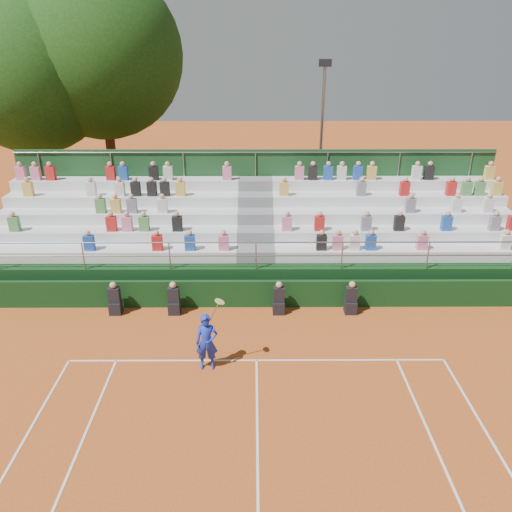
{
  "coord_description": "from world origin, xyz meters",
  "views": [
    {
      "loc": [
        -0.08,
        -12.11,
        8.69
      ],
      "look_at": [
        0.0,
        3.5,
        1.8
      ],
      "focal_mm": 35.0,
      "sensor_mm": 36.0,
      "label": 1
    }
  ],
  "objects_px": {
    "tree_west": "(30,76)",
    "tree_east": "(100,55)",
    "tennis_player": "(207,342)",
    "floodlight_mast": "(322,127)"
  },
  "relations": [
    {
      "from": "tree_west",
      "to": "tree_east",
      "type": "relative_size",
      "value": 0.89
    },
    {
      "from": "tree_east",
      "to": "tennis_player",
      "type": "bearing_deg",
      "value": -67.07
    },
    {
      "from": "tennis_player",
      "to": "tree_west",
      "type": "height_order",
      "value": "tree_west"
    },
    {
      "from": "tennis_player",
      "to": "tree_east",
      "type": "relative_size",
      "value": 0.19
    },
    {
      "from": "tree_east",
      "to": "floodlight_mast",
      "type": "bearing_deg",
      "value": -5.59
    },
    {
      "from": "tree_east",
      "to": "floodlight_mast",
      "type": "height_order",
      "value": "tree_east"
    },
    {
      "from": "tree_west",
      "to": "tree_east",
      "type": "bearing_deg",
      "value": 20.86
    },
    {
      "from": "tennis_player",
      "to": "tree_west",
      "type": "bearing_deg",
      "value": 124.53
    },
    {
      "from": "tree_east",
      "to": "floodlight_mast",
      "type": "relative_size",
      "value": 1.56
    },
    {
      "from": "tree_west",
      "to": "floodlight_mast",
      "type": "xyz_separation_m",
      "value": [
        14.17,
        0.11,
        -2.42
      ]
    }
  ]
}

